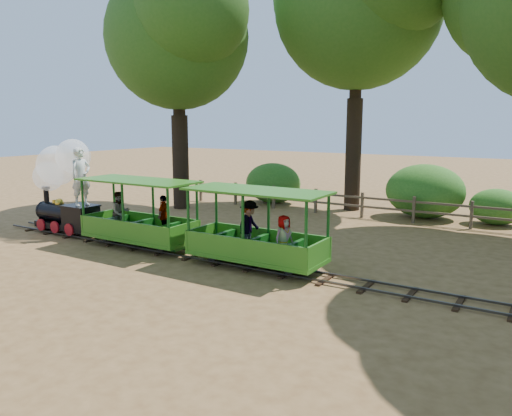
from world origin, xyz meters
The scene contains 10 objects.
ground centered at (0.00, 0.00, 0.00)m, with size 90.00×90.00×0.00m, color #A47846.
track centered at (0.00, 0.00, 0.07)m, with size 22.00×1.00×0.10m.
locomotive centered at (-8.60, 0.07, 1.83)m, with size 2.84×1.33×3.26m.
carriage_front centered at (-5.11, 0.02, 0.82)m, with size 3.75×1.53×1.95m.
carriage_rear centered at (-0.96, 0.04, 0.83)m, with size 3.75×1.53×1.95m.
oak_nw centered at (-8.53, 6.08, 7.46)m, with size 7.40×6.51×10.13m.
fence centered at (0.00, 8.00, 0.58)m, with size 18.10×0.10×1.00m.
shrub_west centered at (-5.78, 9.30, 0.93)m, with size 2.67×2.06×1.85m, color #2D6B1E.
shrub_mid_w centered at (1.07, 9.30, 1.05)m, with size 3.04×2.34×2.11m, color #2D6B1E.
shrub_mid_e centered at (3.65, 9.30, 0.66)m, with size 1.91×1.47×1.32m, color #2D6B1E.
Camera 1 is at (5.58, -10.62, 3.77)m, focal length 35.00 mm.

